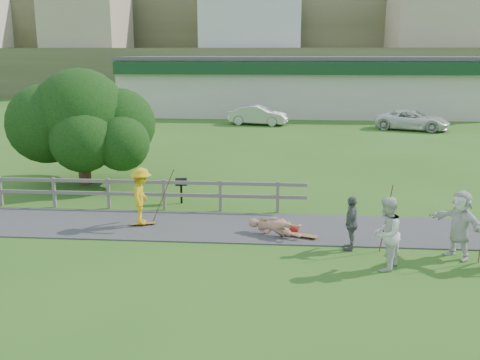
# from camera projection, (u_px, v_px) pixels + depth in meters

# --- Properties ---
(ground) EXTENTS (260.00, 260.00, 0.00)m
(ground) POSITION_uv_depth(u_px,v_px,m) (207.00, 243.00, 15.58)
(ground) COLOR #32611B
(ground) RESTS_ON ground
(path) EXTENTS (34.00, 3.00, 0.04)m
(path) POSITION_uv_depth(u_px,v_px,m) (214.00, 226.00, 17.03)
(path) COLOR #3B3B3E
(path) RESTS_ON ground
(fence) EXTENTS (15.05, 0.10, 1.10)m
(fence) POSITION_uv_depth(u_px,v_px,m) (91.00, 188.00, 18.97)
(fence) COLOR #67615B
(fence) RESTS_ON ground
(strip_mall) EXTENTS (32.50, 10.75, 5.10)m
(strip_mall) POSITION_uv_depth(u_px,v_px,m) (304.00, 85.00, 48.55)
(strip_mall) COLOR beige
(strip_mall) RESTS_ON ground
(hillside) EXTENTS (220.00, 67.00, 47.50)m
(hillside) POSITION_uv_depth(u_px,v_px,m) (274.00, 4.00, 100.78)
(hillside) COLOR #474F2E
(hillside) RESTS_ON ground
(skater_rider) EXTENTS (0.81, 1.24, 1.81)m
(skater_rider) POSITION_uv_depth(u_px,v_px,m) (142.00, 199.00, 16.92)
(skater_rider) COLOR yellow
(skater_rider) RESTS_ON ground
(skater_fallen) EXTENTS (1.13, 1.69, 0.62)m
(skater_fallen) POSITION_uv_depth(u_px,v_px,m) (274.00, 227.00, 16.10)
(skater_fallen) COLOR tan
(skater_fallen) RESTS_ON ground
(spectator_a) EXTENTS (1.07, 1.16, 1.91)m
(spectator_a) POSITION_uv_depth(u_px,v_px,m) (386.00, 234.00, 13.51)
(spectator_a) COLOR silver
(spectator_a) RESTS_ON ground
(spectator_b) EXTENTS (0.53, 0.96, 1.55)m
(spectator_b) POSITION_uv_depth(u_px,v_px,m) (351.00, 223.00, 14.92)
(spectator_b) COLOR slate
(spectator_b) RESTS_ON ground
(spectator_d) EXTENTS (1.45, 1.75, 1.88)m
(spectator_d) POSITION_uv_depth(u_px,v_px,m) (460.00, 224.00, 14.29)
(spectator_d) COLOR silver
(spectator_d) RESTS_ON ground
(car_silver) EXTENTS (4.70, 2.38, 1.48)m
(car_silver) POSITION_uv_depth(u_px,v_px,m) (258.00, 115.00, 41.15)
(car_silver) COLOR silver
(car_silver) RESTS_ON ground
(car_white) EXTENTS (5.63, 4.01, 1.43)m
(car_white) POSITION_uv_depth(u_px,v_px,m) (412.00, 120.00, 38.38)
(car_white) COLOR white
(car_white) RESTS_ON ground
(tree) EXTENTS (6.20, 6.20, 3.75)m
(tree) POSITION_uv_depth(u_px,v_px,m) (82.00, 140.00, 22.26)
(tree) COLOR black
(tree) RESTS_ON ground
(bbq) EXTENTS (0.48, 0.40, 0.92)m
(bbq) POSITION_uv_depth(u_px,v_px,m) (181.00, 191.00, 19.64)
(bbq) COLOR black
(bbq) RESTS_ON ground
(longboard_rider) EXTENTS (0.82, 0.41, 0.09)m
(longboard_rider) POSITION_uv_depth(u_px,v_px,m) (143.00, 225.00, 17.12)
(longboard_rider) COLOR brown
(longboard_rider) RESTS_ON ground
(longboard_fallen) EXTENTS (1.02, 0.56, 0.11)m
(longboard_fallen) POSITION_uv_depth(u_px,v_px,m) (301.00, 236.00, 16.00)
(longboard_fallen) COLOR brown
(longboard_fallen) RESTS_ON ground
(helmet) EXTENTS (0.30, 0.30, 0.30)m
(helmet) POSITION_uv_depth(u_px,v_px,m) (294.00, 229.00, 16.43)
(helmet) COLOR red
(helmet) RESTS_ON ground
(pole_rider) EXTENTS (0.03, 0.03, 1.96)m
(pole_rider) POSITION_uv_depth(u_px,v_px,m) (163.00, 194.00, 17.24)
(pole_rider) COLOR brown
(pole_rider) RESTS_ON ground
(pole_spec_left) EXTENTS (0.03, 0.03, 1.94)m
(pole_spec_left) POSITION_uv_depth(u_px,v_px,m) (386.00, 218.00, 14.71)
(pole_spec_left) COLOR brown
(pole_spec_left) RESTS_ON ground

